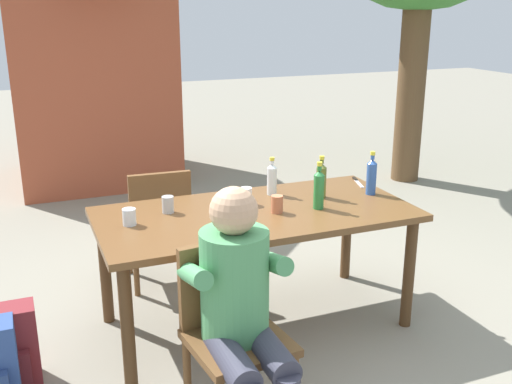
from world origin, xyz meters
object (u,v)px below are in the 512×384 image
Objects in this scene: brick_kiosk at (87,50)px; table_knife at (357,182)px; chair_near_left at (231,324)px; bottle_blue at (371,176)px; cup_white at (246,196)px; cup_glass at (129,217)px; chair_far_left at (159,221)px; bottle_green at (319,189)px; cup_terracotta at (277,204)px; dining_table at (256,224)px; backpack_by_near_side at (6,350)px; person_in_white_shirt at (241,302)px; bottle_amber at (228,215)px; cup_steel at (168,205)px; bottle_clear at (272,179)px; bottle_olive at (321,180)px.

table_knife is at bearing -69.33° from brick_kiosk.
bottle_blue is at bearing 32.14° from chair_near_left.
cup_glass is at bearing -172.66° from cup_white.
cup_white is at bearing -55.57° from chair_far_left.
bottle_green is 2.78× the size of cup_terracotta.
chair_near_left is at bearing -119.84° from dining_table.
chair_far_left is 9.10× the size of cup_glass.
backpack_by_near_side is at bearing -166.86° from cup_glass.
person_in_white_shirt is at bearing -135.92° from bottle_green.
bottle_green is 0.66m from table_knife.
cup_terracotta is at bearing -171.98° from bottle_blue.
bottle_blue is at bearing 16.22° from bottle_amber.
dining_table is 0.54m from cup_steel.
dining_table reaches higher than backpack_by_near_side.
bottle_amber is at bearing -163.78° from bottle_blue.
bottle_clear is 0.87× the size of bottle_blue.
cup_glass is at bearing -94.37° from brick_kiosk.
bottle_olive is (0.27, -0.18, 0.01)m from bottle_clear.
bottle_green reaches higher than bottle_blue.
dining_table is 3.95m from brick_kiosk.
backpack_by_near_side is at bearing 147.99° from chair_near_left.
bottle_green is 2.75× the size of cup_white.
bottle_green reaches higher than bottle_clear.
chair_far_left is 2.98× the size of bottle_green.
bottle_blue reaches higher than backpack_by_near_side.
bottle_olive is 2.61× the size of cup_terracotta.
bottle_clear reaches higher than cup_glass.
chair_near_left is at bearing -147.86° from bottle_blue.
cup_steel is at bearing 175.34° from bottle_olive.
cup_glass is (-1.23, -0.04, -0.07)m from bottle_olive.
bottle_green reaches higher than backpack_by_near_side.
bottle_amber is at bearing 71.38° from chair_near_left.
cup_glass is (-1.57, 0.02, -0.08)m from bottle_blue.
dining_table is 0.96m from person_in_white_shirt.
cup_steel is at bearing 16.71° from backpack_by_near_side.
brick_kiosk is at bearing 96.90° from cup_white.
backpack_by_near_side is at bearing -104.16° from brick_kiosk.
table_knife is at bearing 9.84° from cup_white.
backpack_by_near_side is (-0.96, -0.29, -0.59)m from cup_steel.
cup_glass is at bearing 172.60° from bottle_green.
chair_near_left is 0.74× the size of person_in_white_shirt.
cup_white is 0.45× the size of table_knife.
cup_glass reaches higher than dining_table.
table_knife is at bearing 25.37° from cup_terracotta.
person_in_white_shirt is 0.43× the size of brick_kiosk.
bottle_blue is 1.21× the size of table_knife.
cup_terracotta is (-0.38, -0.16, -0.07)m from bottle_olive.
bottle_blue reaches higher than chair_far_left.
person_in_white_shirt is 0.97m from cup_terracotta.
brick_kiosk is (-1.28, 3.81, 0.57)m from bottle_blue.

